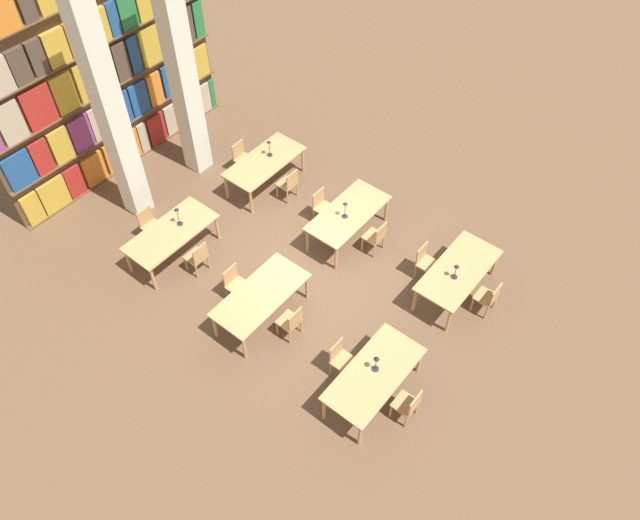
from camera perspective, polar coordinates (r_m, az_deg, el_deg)
ground_plane at (r=13.91m, az=-0.88°, el=-1.29°), size 40.00×40.00×0.00m
bookshelf_bank at (r=15.81m, az=-19.20°, el=15.98°), size 6.31×0.35×5.50m
pillar_left at (r=14.05m, az=-18.80°, el=13.23°), size 0.50×0.50×6.00m
pillar_center at (r=14.98m, az=-12.69°, el=17.15°), size 0.50×0.50×6.00m
reading_table_0 at (r=11.71m, az=4.97°, el=-10.46°), size 2.09×0.98×0.77m
chair_0 at (r=11.75m, az=8.07°, el=-12.97°), size 0.42×0.40×0.87m
chair_1 at (r=12.12m, az=1.92°, el=-8.99°), size 0.42×0.40×0.87m
desk_lamp_0 at (r=11.45m, az=5.16°, el=-9.20°), size 0.14×0.14×0.42m
reading_table_1 at (r=13.38m, az=12.53°, el=-1.06°), size 2.09×0.98×0.77m
chair_2 at (r=13.39m, az=15.16°, el=-3.30°), size 0.42×0.40×0.87m
chair_3 at (r=13.72m, az=9.61°, el=-0.11°), size 0.42×0.40×0.87m
desk_lamp_1 at (r=12.96m, az=12.34°, el=-0.80°), size 0.14×0.14×0.40m
reading_table_2 at (r=12.72m, az=-5.43°, el=-3.34°), size 2.09×0.98×0.77m
chair_4 at (r=12.59m, az=-2.65°, el=-5.64°), size 0.42×0.40×0.87m
chair_5 at (r=13.27m, az=-7.74°, el=-2.14°), size 0.42×0.40×0.87m
reading_table_3 at (r=14.18m, az=2.60°, el=4.16°), size 2.09×0.98×0.77m
chair_6 at (r=14.06m, az=5.13°, el=2.15°), size 0.42×0.40×0.87m
chair_7 at (r=14.68m, az=0.20°, el=4.97°), size 0.42×0.40×0.87m
desk_lamp_2 at (r=13.81m, az=2.31°, el=4.88°), size 0.14×0.14×0.46m
reading_table_4 at (r=14.15m, az=-13.46°, el=2.33°), size 2.09×0.98×0.77m
chair_8 at (r=13.87m, az=-11.13°, el=0.29°), size 0.42×0.40×0.87m
chair_9 at (r=14.78m, az=-15.26°, el=3.15°), size 0.42×0.40×0.87m
desk_lamp_3 at (r=13.97m, az=-12.92°, el=4.20°), size 0.14×0.14×0.50m
reading_table_5 at (r=15.51m, az=-5.10°, el=8.81°), size 2.09×0.98×0.77m
chair_10 at (r=15.25m, az=-2.89°, el=7.00°), size 0.42×0.40×0.87m
chair_11 at (r=16.08m, az=-7.12°, el=9.31°), size 0.42×0.40×0.87m
desk_lamp_4 at (r=15.41m, az=-4.68°, el=10.42°), size 0.14×0.14×0.46m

